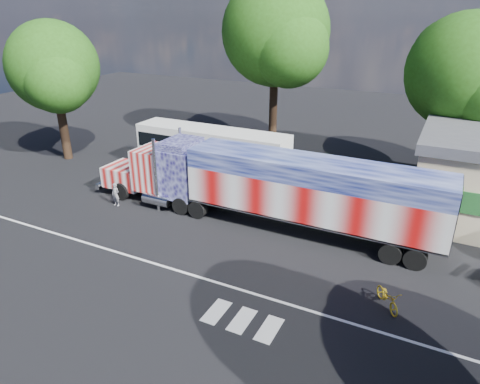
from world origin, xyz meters
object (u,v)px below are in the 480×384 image
at_px(bicycle, 388,297).
at_px(tree_n_mid, 277,33).
at_px(coach_bus, 212,151).
at_px(tree_w_a, 54,67).
at_px(woman, 116,195).
at_px(tree_ne_a, 467,73).
at_px(semi_truck, 266,186).

bearing_deg(bicycle, tree_n_mid, 88.71).
distance_m(coach_bus, tree_n_mid, 11.50).
bearing_deg(tree_w_a, bicycle, -16.68).
relative_size(bicycle, tree_w_a, 0.16).
xyz_separation_m(woman, tree_w_a, (-9.99, 5.43, 6.67)).
distance_m(tree_w_a, tree_ne_a, 30.04).
bearing_deg(semi_truck, coach_bus, 140.36).
bearing_deg(coach_bus, semi_truck, -39.64).
bearing_deg(tree_w_a, woman, -28.51).
bearing_deg(tree_n_mid, coach_bus, -101.89).
bearing_deg(tree_ne_a, bicycle, -94.88).
relative_size(tree_w_a, tree_n_mid, 0.77).
distance_m(semi_truck, bicycle, 9.22).
distance_m(semi_truck, tree_n_mid, 16.53).
distance_m(bicycle, tree_ne_a, 18.70).
bearing_deg(tree_ne_a, tree_w_a, -162.46).
bearing_deg(tree_ne_a, coach_bus, -157.34).
bearing_deg(woman, bicycle, -7.78).
xyz_separation_m(bicycle, tree_n_mid, (-12.89, 18.56, 9.34)).
relative_size(coach_bus, tree_n_mid, 0.84).
bearing_deg(bicycle, semi_truck, 112.14).
distance_m(tree_w_a, tree_n_mid, 17.84).
height_order(coach_bus, woman, coach_bus).
height_order(woman, tree_w_a, tree_w_a).
height_order(tree_n_mid, tree_ne_a, tree_n_mid).
height_order(coach_bus, tree_ne_a, tree_ne_a).
bearing_deg(coach_bus, bicycle, -35.71).
height_order(semi_truck, tree_ne_a, tree_ne_a).
xyz_separation_m(coach_bus, tree_w_a, (-12.58, -2.35, 5.64)).
height_order(woman, tree_n_mid, tree_n_mid).
bearing_deg(bicycle, tree_ne_a, 49.05).
bearing_deg(tree_ne_a, woman, -142.17).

